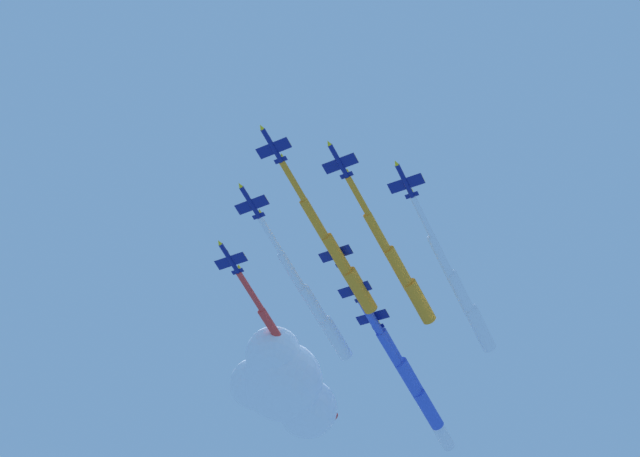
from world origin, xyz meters
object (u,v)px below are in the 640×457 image
(jet_port_outer, at_px, (391,348))
(jet_trail_port, at_px, (423,403))
(jet_lead, at_px, (338,256))
(jet_port_inner, at_px, (399,268))
(jet_starboard_outer, at_px, (410,380))
(jet_port_mid, at_px, (462,294))
(jet_starboard_inner, at_px, (315,306))
(jet_starboard_mid, at_px, (298,366))

(jet_port_outer, height_order, jet_trail_port, jet_trail_port)
(jet_lead, distance_m, jet_port_outer, 31.05)
(jet_port_inner, distance_m, jet_port_outer, 24.14)
(jet_port_outer, height_order, jet_starboard_outer, jet_port_outer)
(jet_port_inner, bearing_deg, jet_port_outer, -158.31)
(jet_port_outer, relative_size, jet_starboard_outer, 1.00)
(jet_lead, relative_size, jet_port_mid, 0.96)
(jet_lead, distance_m, jet_starboard_inner, 15.79)
(jet_starboard_inner, distance_m, jet_trail_port, 42.45)
(jet_port_mid, distance_m, jet_trail_port, 37.16)
(jet_starboard_inner, xyz_separation_m, jet_starboard_mid, (-15.09, -9.87, -0.80))
(jet_trail_port, bearing_deg, jet_port_inner, 8.38)
(jet_lead, height_order, jet_starboard_mid, jet_starboard_mid)
(jet_starboard_inner, height_order, jet_starboard_mid, jet_starboard_inner)
(jet_starboard_outer, bearing_deg, jet_starboard_inner, -28.71)
(jet_port_inner, relative_size, jet_port_mid, 0.95)
(jet_port_outer, bearing_deg, jet_port_mid, 60.84)
(jet_port_inner, height_order, jet_starboard_inner, jet_starboard_inner)
(jet_port_inner, xyz_separation_m, jet_starboard_outer, (-32.52, -7.21, -0.40))
(jet_port_inner, height_order, jet_port_outer, jet_port_outer)
(jet_starboard_outer, xyz_separation_m, jet_trail_port, (-10.00, 0.95, 1.99))
(jet_port_inner, height_order, jet_port_mid, jet_port_inner)
(jet_port_inner, xyz_separation_m, jet_starboard_mid, (-18.65, -32.95, -0.27))
(jet_starboard_inner, bearing_deg, jet_starboard_mid, -146.83)
(jet_port_inner, relative_size, jet_starboard_inner, 0.99)
(jet_starboard_inner, xyz_separation_m, jet_port_outer, (-18.86, 14.17, 0.47))
(jet_port_inner, distance_m, jet_port_mid, 16.38)
(jet_port_inner, relative_size, jet_trail_port, 1.00)
(jet_port_mid, relative_size, jet_starboard_outer, 1.05)
(jet_starboard_outer, bearing_deg, jet_trail_port, 174.59)
(jet_starboard_mid, relative_size, jet_starboard_outer, 1.10)
(jet_port_inner, xyz_separation_m, jet_port_mid, (-10.56, 12.32, -2.25))
(jet_starboard_inner, xyz_separation_m, jet_starboard_outer, (-28.97, 15.87, -0.93))
(jet_starboard_mid, bearing_deg, jet_starboard_inner, 33.17)
(jet_port_mid, relative_size, jet_trail_port, 1.06)
(jet_starboard_outer, bearing_deg, jet_port_outer, -9.56)
(jet_starboard_mid, height_order, jet_trail_port, jet_trail_port)
(jet_starboard_inner, height_order, jet_starboard_outer, jet_starboard_inner)
(jet_starboard_inner, distance_m, jet_starboard_outer, 33.04)
(jet_lead, relative_size, jet_starboard_mid, 0.91)
(jet_starboard_inner, bearing_deg, jet_lead, 40.87)
(jet_starboard_inner, distance_m, jet_port_mid, 36.19)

